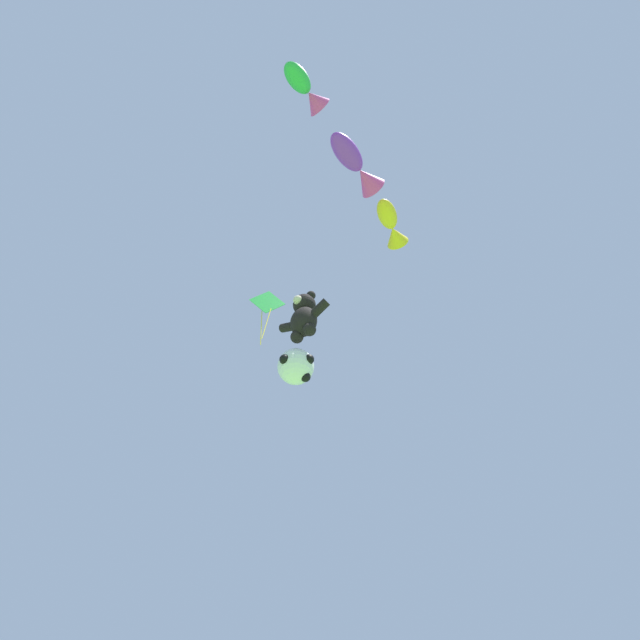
{
  "coord_description": "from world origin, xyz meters",
  "views": [
    {
      "loc": [
        6.09,
        -0.13,
        0.95
      ],
      "look_at": [
        0.81,
        6.63,
        10.56
      ],
      "focal_mm": 24.0,
      "sensor_mm": 36.0,
      "label": 1
    }
  ],
  "objects_px": {
    "soccer_ball_kite": "(296,366)",
    "diamond_kite": "(267,305)",
    "fish_kite_goldfin": "(391,225)",
    "fish_kite_violet": "(357,166)",
    "teddy_bear_kite": "(304,316)",
    "fish_kite_emerald": "(306,89)"
  },
  "relations": [
    {
      "from": "fish_kite_goldfin",
      "to": "diamond_kite",
      "type": "relative_size",
      "value": 0.63
    },
    {
      "from": "soccer_ball_kite",
      "to": "diamond_kite",
      "type": "xyz_separation_m",
      "value": [
        -2.54,
        0.81,
        5.37
      ]
    },
    {
      "from": "soccer_ball_kite",
      "to": "fish_kite_emerald",
      "type": "relative_size",
      "value": 0.79
    },
    {
      "from": "diamond_kite",
      "to": "soccer_ball_kite",
      "type": "bearing_deg",
      "value": -17.63
    },
    {
      "from": "diamond_kite",
      "to": "teddy_bear_kite",
      "type": "bearing_deg",
      "value": -19.12
    },
    {
      "from": "fish_kite_goldfin",
      "to": "fish_kite_violet",
      "type": "xyz_separation_m",
      "value": [
        0.45,
        -2.92,
        -1.07
      ]
    },
    {
      "from": "teddy_bear_kite",
      "to": "fish_kite_emerald",
      "type": "distance_m",
      "value": 6.39
    },
    {
      "from": "fish_kite_violet",
      "to": "diamond_kite",
      "type": "bearing_deg",
      "value": 156.27
    },
    {
      "from": "fish_kite_violet",
      "to": "fish_kite_emerald",
      "type": "xyz_separation_m",
      "value": [
        0.04,
        -2.49,
        0.42
      ]
    },
    {
      "from": "fish_kite_goldfin",
      "to": "fish_kite_emerald",
      "type": "relative_size",
      "value": 1.38
    },
    {
      "from": "soccer_ball_kite",
      "to": "diamond_kite",
      "type": "distance_m",
      "value": 5.99
    },
    {
      "from": "fish_kite_violet",
      "to": "fish_kite_emerald",
      "type": "height_order",
      "value": "fish_kite_emerald"
    },
    {
      "from": "soccer_ball_kite",
      "to": "fish_kite_violet",
      "type": "xyz_separation_m",
      "value": [
        3.81,
        -1.99,
        4.52
      ]
    },
    {
      "from": "teddy_bear_kite",
      "to": "fish_kite_emerald",
      "type": "height_order",
      "value": "fish_kite_emerald"
    },
    {
      "from": "soccer_ball_kite",
      "to": "fish_kite_violet",
      "type": "relative_size",
      "value": 0.55
    },
    {
      "from": "fish_kite_violet",
      "to": "fish_kite_emerald",
      "type": "bearing_deg",
      "value": -89.0
    },
    {
      "from": "fish_kite_emerald",
      "to": "fish_kite_violet",
      "type": "bearing_deg",
      "value": 91.0
    },
    {
      "from": "fish_kite_emerald",
      "to": "diamond_kite",
      "type": "bearing_deg",
      "value": 140.45
    },
    {
      "from": "teddy_bear_kite",
      "to": "fish_kite_violet",
      "type": "distance_m",
      "value": 4.79
    },
    {
      "from": "fish_kite_goldfin",
      "to": "fish_kite_violet",
      "type": "height_order",
      "value": "fish_kite_goldfin"
    },
    {
      "from": "fish_kite_goldfin",
      "to": "diamond_kite",
      "type": "bearing_deg",
      "value": -178.75
    },
    {
      "from": "soccer_ball_kite",
      "to": "fish_kite_goldfin",
      "type": "distance_m",
      "value": 6.59
    }
  ]
}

